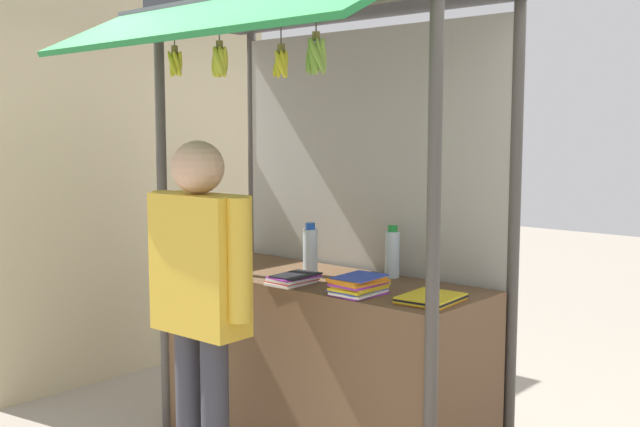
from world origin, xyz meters
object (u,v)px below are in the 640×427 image
magazine_stack_far_left (293,279)px  magazine_stack_left (431,298)px  water_bottle_mid_left (236,244)px  magazine_stack_back_left (187,258)px  water_bottle_center (310,251)px  banana_bunch_inner_right (175,63)px  banana_bunch_leftmost (220,61)px  magazine_stack_far_right (359,285)px  water_bottle_rear_center (392,253)px  vendor_person (200,287)px  banana_bunch_inner_left (316,55)px  banana_bunch_rightmost (281,63)px

magazine_stack_far_left → magazine_stack_left: 0.78m
water_bottle_mid_left → magazine_stack_back_left: water_bottle_mid_left is taller
water_bottle_center → banana_bunch_inner_right: bearing=-142.1°
magazine_stack_back_left → banana_bunch_leftmost: bearing=-19.6°
magazine_stack_far_left → magazine_stack_far_right: bearing=3.1°
magazine_stack_far_left → magazine_stack_back_left: bearing=-178.4°
water_bottle_rear_center → vendor_person: bearing=-109.9°
magazine_stack_back_left → banana_bunch_leftmost: size_ratio=1.14×
magazine_stack_far_right → water_bottle_rear_center: bearing=106.1°
water_bottle_center → water_bottle_rear_center: water_bottle_center is taller
banana_bunch_inner_left → vendor_person: bearing=-142.9°
magazine_stack_far_left → banana_bunch_inner_left: banana_bunch_inner_left is taller
banana_bunch_inner_right → vendor_person: size_ratio=0.14×
magazine_stack_left → banana_bunch_rightmost: (-0.64, -0.34, 1.10)m
banana_bunch_inner_left → vendor_person: 1.21m
banana_bunch_leftmost → banana_bunch_inner_left: size_ratio=0.94×
magazine_stack_left → banana_bunch_inner_right: (-1.44, -0.34, 1.14)m
water_bottle_mid_left → magazine_stack_left: (1.50, -0.14, -0.09)m
magazine_stack_far_right → magazine_stack_left: magazine_stack_far_right is taller
water_bottle_rear_center → vendor_person: 1.10m
magazine_stack_far_right → vendor_person: size_ratio=0.16×
water_bottle_rear_center → banana_bunch_inner_right: (-0.95, -0.70, 1.03)m
magazine_stack_far_right → magazine_stack_far_left: magazine_stack_far_right is taller
banana_bunch_leftmost → banana_bunch_inner_right: bearing=-180.0°
banana_bunch_inner_left → banana_bunch_leftmost: bearing=-180.0°
banana_bunch_inner_left → banana_bunch_rightmost: bearing=180.0°
water_bottle_mid_left → banana_bunch_inner_left: size_ratio=0.80×
water_bottle_center → magazine_stack_far_right: size_ratio=1.05×
magazine_stack_back_left → magazine_stack_far_right: bearing=2.1°
banana_bunch_inner_right → magazine_stack_back_left: bearing=132.4°
water_bottle_center → magazine_stack_left: bearing=-7.4°
banana_bunch_inner_right → banana_bunch_rightmost: bearing=0.1°
magazine_stack_far_left → banana_bunch_rightmost: size_ratio=0.95×
banana_bunch_inner_right → vendor_person: banana_bunch_inner_right is taller
magazine_stack_far_right → banana_bunch_rightmost: banana_bunch_rightmost is taller
magazine_stack_far_right → magazine_stack_back_left: size_ratio=0.93×
water_bottle_rear_center → banana_bunch_inner_right: size_ratio=1.18×
magazine_stack_far_left → vendor_person: bearing=-99.2°
magazine_stack_far_right → water_bottle_mid_left: bearing=168.2°
magazine_stack_back_left → banana_bunch_inner_left: banana_bunch_inner_left is taller
water_bottle_mid_left → magazine_stack_back_left: 0.32m
water_bottle_rear_center → magazine_stack_back_left: size_ratio=0.96×
magazine_stack_far_left → banana_bunch_leftmost: 1.18m
water_bottle_rear_center → banana_bunch_inner_left: (0.07, -0.70, 1.00)m
banana_bunch_rightmost → banana_bunch_inner_right: bearing=-179.9°
magazine_stack_far_right → water_bottle_center: bearing=157.4°
magazine_stack_left → vendor_person: (-0.86, -0.67, 0.04)m
magazine_stack_far_left → magazine_stack_left: magazine_stack_far_left is taller
water_bottle_mid_left → banana_bunch_inner_right: 1.16m
magazine_stack_far_right → vendor_person: vendor_person is taller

